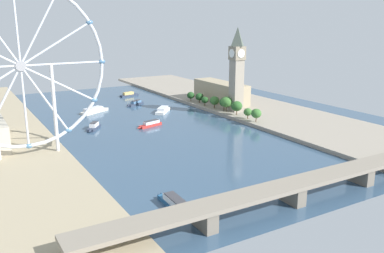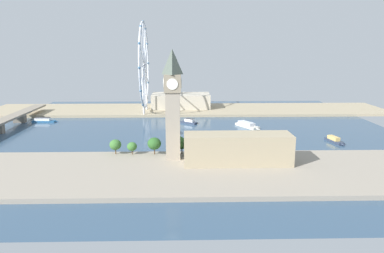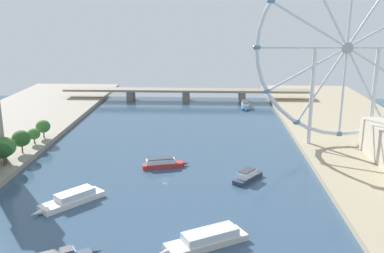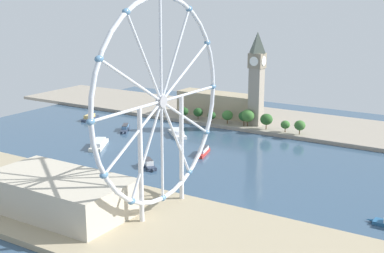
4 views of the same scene
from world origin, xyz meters
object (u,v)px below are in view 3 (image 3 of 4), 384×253
Objects in this scene: tour_boat_2 at (245,105)px; tour_boat_5 at (72,199)px; tour_boat_4 at (163,163)px; river_bridge at (186,92)px; tour_boat_1 at (248,176)px; ferris_wheel at (347,49)px; tour_boat_3 at (207,239)px.

tour_boat_2 is 214.91m from tour_boat_5.
tour_boat_2 is 1.16× the size of tour_boat_4.
river_bridge is 195.32m from tour_boat_1.
tour_boat_1 is at bearing -137.83° from ferris_wheel.
ferris_wheel is 134.08m from tour_boat_2.
tour_boat_4 is at bearing 106.19° from tour_boat_1.
ferris_wheel reaches higher than tour_boat_2.
tour_boat_3 is at bearing -124.46° from ferris_wheel.
river_bridge reaches higher than tour_boat_1.
tour_boat_5 reaches higher than tour_boat_4.
tour_boat_1 is 165.16m from tour_boat_2.
tour_boat_5 is at bearing -142.81° from tour_boat_4.
ferris_wheel reaches higher than river_bridge.
ferris_wheel is at bearing 25.34° from tour_boat_2.
tour_boat_1 is 65.20m from tour_boat_3.
ferris_wheel is 5.41× the size of tour_boat_1.
tour_boat_2 is (-48.48, 110.60, -58.28)m from ferris_wheel.
tour_boat_3 reaches higher than tour_boat_4.
tour_boat_3 is 1.17× the size of tour_boat_5.
tour_boat_3 is at bearing -6.18° from tour_boat_2.
ferris_wheel is at bearing -153.72° from tour_boat_3.
ferris_wheel is 173.04m from tour_boat_5.
river_bridge is 223.97m from tour_boat_5.
river_bridge is (-101.47, 136.55, -51.95)m from ferris_wheel.
ferris_wheel is 3.26× the size of tour_boat_3.
ferris_wheel is at bearing -11.62° from tour_boat_1.
river_bridge is 10.98× the size of tour_boat_1.
tour_boat_5 is (-35.27, -46.08, -0.03)m from tour_boat_4.
tour_boat_3 is (-19.97, -62.06, 0.05)m from tour_boat_1.
tour_boat_4 is at bearing -90.92° from river_bridge.
tour_boat_4 is (-55.80, -148.58, -0.04)m from tour_boat_2.
river_bridge reaches higher than tour_boat_4.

